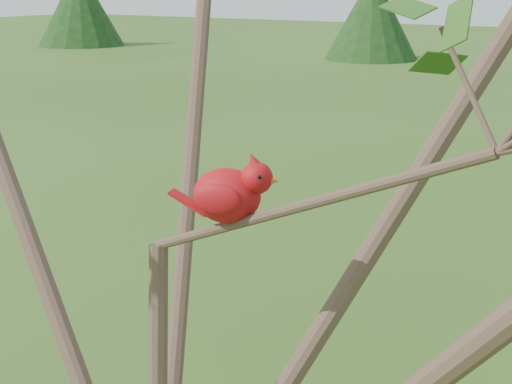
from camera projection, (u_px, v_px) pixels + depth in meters
crabapple_tree at (142, 172)px, 1.22m from camera, size 2.35×2.05×2.95m
cardinal at (230, 193)px, 1.28m from camera, size 0.19×0.12×0.13m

